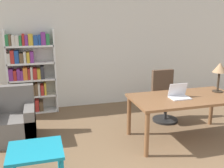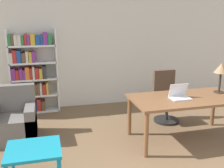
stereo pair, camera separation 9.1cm
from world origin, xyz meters
name	(u,v)px [view 2 (the right image)]	position (x,y,z in m)	size (l,w,h in m)	color
wall_back	(107,46)	(0.00, 4.53, 1.35)	(8.00, 0.06, 2.70)	silver
desk	(185,102)	(0.81, 2.36, 0.65)	(1.77, 0.90, 0.73)	brown
laptop	(180,95)	(0.68, 2.34, 0.78)	(0.32, 0.23, 0.23)	silver
table_lamp	(221,70)	(1.51, 2.48, 1.13)	(0.24, 0.24, 0.51)	#2D2319
office_chair	(166,99)	(0.88, 3.21, 0.44)	(0.49, 0.49, 0.99)	black
side_table_blue	(34,154)	(-1.56, 1.61, 0.45)	(0.62, 0.56, 0.53)	teal
armchair	(13,122)	(-1.95, 3.10, 0.29)	(0.74, 0.70, 0.87)	#66605B
bookshelf	(31,74)	(-1.68, 4.34, 0.84)	(0.98, 0.28, 1.76)	white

